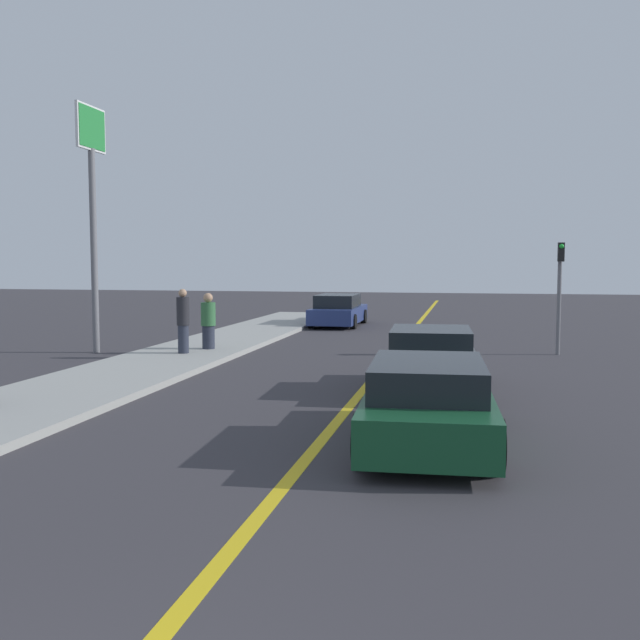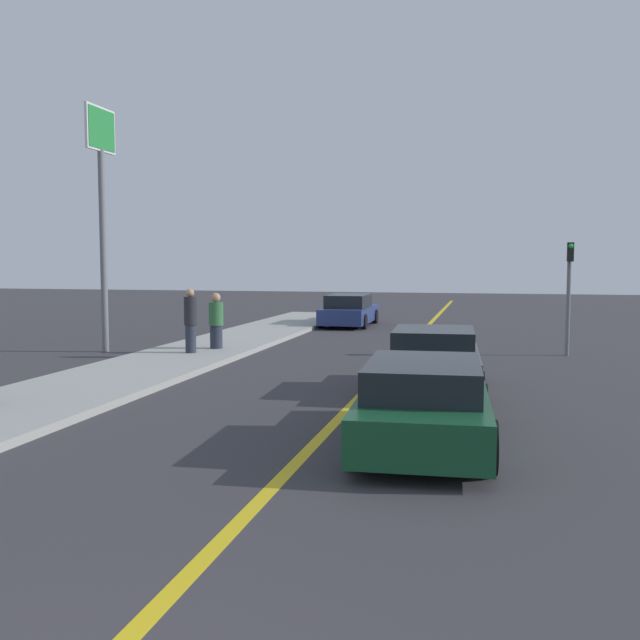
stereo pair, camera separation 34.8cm
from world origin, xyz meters
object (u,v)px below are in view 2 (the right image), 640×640
car_ahead_center (434,361)px  traffic_light (569,285)px  car_far_distant (349,311)px  roadside_sign (101,178)px  pedestrian_far_standing (216,321)px  pedestrian_mid_group (190,321)px  car_near_right_lane (424,403)px

car_ahead_center → traffic_light: (3.36, 6.65, 1.42)m
car_ahead_center → car_far_distant: 15.39m
car_ahead_center → roadside_sign: (-10.24, 4.34, 4.60)m
car_far_distant → pedestrian_far_standing: bearing=-102.0°
pedestrian_far_standing → roadside_sign: size_ratio=0.23×
pedestrian_mid_group → traffic_light: (10.52, 2.97, 1.00)m
car_far_distant → pedestrian_far_standing: 10.10m
traffic_light → car_far_distant: bearing=135.2°
car_ahead_center → traffic_light: bearing=60.3°
pedestrian_far_standing → roadside_sign: 5.50m
traffic_light → pedestrian_far_standing: bearing=-169.7°
car_near_right_lane → traffic_light: traffic_light is taller
pedestrian_mid_group → traffic_light: 10.98m
car_far_distant → traffic_light: bearing=-44.6°
traffic_light → roadside_sign: 14.16m
car_near_right_lane → pedestrian_far_standing: (-7.03, 9.32, 0.33)m
car_far_distant → traffic_light: traffic_light is taller
car_near_right_lane → car_far_distant: 19.80m
pedestrian_mid_group → roadside_sign: 5.24m
pedestrian_far_standing → roadside_sign: (-3.42, -0.45, 4.28)m
car_near_right_lane → car_far_distant: size_ratio=1.00×
roadside_sign → car_ahead_center: bearing=-23.0°
car_near_right_lane → pedestrian_far_standing: bearing=124.1°
car_near_right_lane → pedestrian_far_standing: pedestrian_far_standing is taller
car_far_distant → roadside_sign: bearing=-118.1°
car_ahead_center → car_far_distant: car_ahead_center is taller
car_far_distant → traffic_light: size_ratio=1.39×
car_near_right_lane → traffic_light: bearing=71.3°
roadside_sign → pedestrian_mid_group: bearing=-12.2°
pedestrian_far_standing → traffic_light: traffic_light is taller
car_ahead_center → pedestrian_far_standing: 8.34m
traffic_light → roadside_sign: bearing=-170.4°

